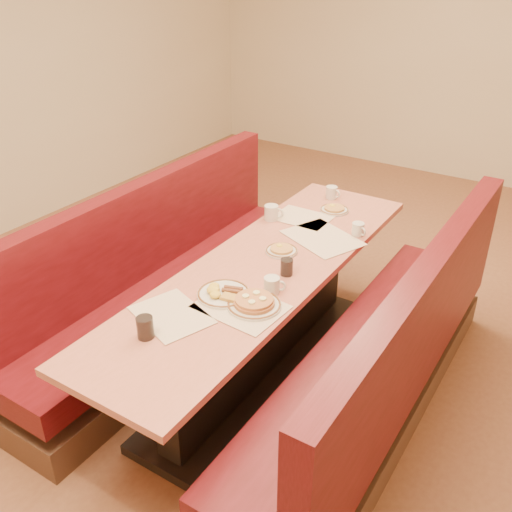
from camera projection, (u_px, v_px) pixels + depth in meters
The scene contains 19 objects.
ground at pixel (263, 372), 3.50m from camera, with size 8.00×8.00×0.00m, color #9E6647.
room_envelope at pixel (265, 39), 2.57m from camera, with size 6.04×8.04×2.82m.
diner_table at pixel (263, 322), 3.32m from camera, with size 0.70×2.50×0.75m.
booth_left at pixel (167, 288), 3.67m from camera, with size 0.55×2.50×1.05m.
booth_right at pixel (382, 368), 2.98m from camera, with size 0.55×2.50×1.05m.
placemat_near_left at pixel (171, 315), 2.72m from camera, with size 0.38×0.28×0.00m, color beige.
placemat_near_right at pixel (241, 307), 2.78m from camera, with size 0.41×0.31×0.00m, color beige.
placemat_far_left at pixel (302, 218), 3.69m from camera, with size 0.35×0.26×0.00m, color beige.
placemat_far_right at pixel (322, 238), 3.44m from camera, with size 0.44×0.33×0.00m, color beige.
pancake_plate at pixel (254, 303), 2.78m from camera, with size 0.27×0.27×0.06m.
eggs_plate at pixel (223, 293), 2.87m from camera, with size 0.27×0.27×0.05m.
extra_plate_mid at pixel (282, 250), 3.28m from camera, with size 0.19×0.19×0.04m.
extra_plate_far at pixel (334, 209), 3.78m from camera, with size 0.19×0.19×0.04m.
coffee_mug_a at pixel (272, 285), 2.88m from camera, with size 0.11×0.08×0.09m.
coffee_mug_b at pixel (272, 212), 3.65m from camera, with size 0.12×0.09×0.10m.
coffee_mug_c at pixel (358, 229), 3.46m from camera, with size 0.10×0.07×0.08m.
coffee_mug_d at pixel (332, 192), 3.96m from camera, with size 0.11×0.08×0.08m.
soda_tumbler_near at pixel (145, 328), 2.55m from camera, with size 0.08×0.08×0.11m.
soda_tumbler_mid at pixel (287, 267), 3.04m from camera, with size 0.07×0.07×0.09m.
Camera 1 is at (1.43, -2.32, 2.31)m, focal length 40.00 mm.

